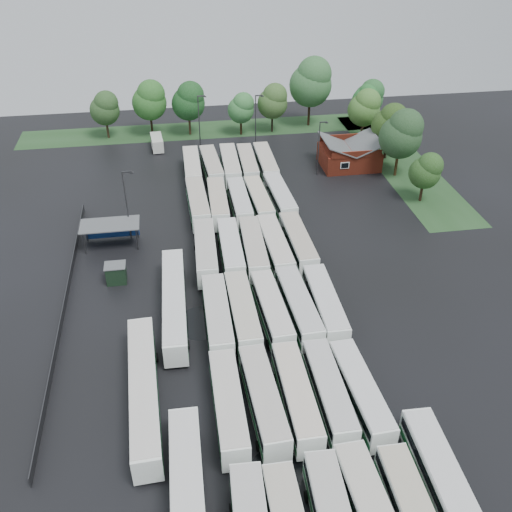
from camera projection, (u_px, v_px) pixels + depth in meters
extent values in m
plane|color=black|center=(255.00, 332.00, 65.90)|extent=(160.00, 160.00, 0.00)
cube|color=maroon|center=(349.00, 157.00, 103.39)|extent=(10.00, 8.00, 3.40)
cube|color=#4C4F51|center=(337.00, 144.00, 101.63)|extent=(5.07, 8.60, 2.19)
cube|color=#4C4F51|center=(364.00, 143.00, 102.29)|extent=(5.07, 8.60, 2.19)
cube|color=maroon|center=(357.00, 154.00, 98.88)|extent=(9.00, 0.20, 1.20)
cube|color=silver|center=(345.00, 165.00, 99.63)|extent=(1.60, 0.12, 1.20)
cylinder|color=#2D2D30|center=(84.00, 244.00, 78.73)|extent=(0.16, 0.16, 3.40)
cylinder|color=#2D2D30|center=(137.00, 239.00, 79.67)|extent=(0.16, 0.16, 3.40)
cylinder|color=#2D2D30|center=(86.00, 232.00, 81.37)|extent=(0.16, 0.16, 3.40)
cylinder|color=#2D2D30|center=(137.00, 228.00, 82.31)|extent=(0.16, 0.16, 3.40)
cube|color=#4C4F51|center=(110.00, 225.00, 79.53)|extent=(8.20, 4.20, 0.15)
cube|color=navy|center=(112.00, 229.00, 82.14)|extent=(7.60, 0.08, 2.60)
cube|color=black|center=(116.00, 274.00, 73.48)|extent=(2.50, 2.00, 2.50)
cube|color=#4C4F51|center=(115.00, 265.00, 72.76)|extent=(2.70, 2.20, 0.12)
cube|color=#1F411E|center=(217.00, 129.00, 119.58)|extent=(80.00, 10.00, 0.01)
cube|color=#1F411E|center=(400.00, 162.00, 105.63)|extent=(10.00, 50.00, 0.01)
cube|color=#2D2D30|center=(65.00, 304.00, 69.26)|extent=(0.10, 50.00, 1.20)
cylinder|color=black|center=(245.00, 508.00, 46.87)|extent=(2.66, 1.00, 1.00)
cylinder|color=black|center=(281.00, 506.00, 47.01)|extent=(2.60, 0.98, 0.98)
cylinder|color=black|center=(321.00, 495.00, 47.86)|extent=(2.68, 1.01, 1.01)
cube|color=#B7B1A3|center=(376.00, 510.00, 43.47)|extent=(3.00, 12.61, 0.13)
cylinder|color=black|center=(356.00, 486.00, 48.54)|extent=(2.75, 1.03, 1.03)
cube|color=#AFA690|center=(418.00, 510.00, 43.57)|extent=(2.74, 12.13, 0.12)
cylinder|color=black|center=(395.00, 488.00, 48.45)|extent=(2.65, 1.00, 1.00)
cube|color=white|center=(228.00, 406.00, 54.15)|extent=(2.65, 12.52, 2.87)
cube|color=black|center=(228.00, 402.00, 53.83)|extent=(2.71, 12.02, 0.92)
cube|color=#1D5A2E|center=(229.00, 410.00, 54.49)|extent=(2.71, 12.27, 0.63)
cube|color=#BDB7AE|center=(228.00, 395.00, 53.33)|extent=(2.55, 12.15, 0.13)
cylinder|color=black|center=(234.00, 450.00, 51.64)|extent=(2.66, 1.00, 1.00)
cylinder|color=black|center=(224.00, 386.00, 58.24)|extent=(2.66, 1.00, 1.00)
cube|color=white|center=(263.00, 400.00, 54.73)|extent=(3.14, 12.68, 2.88)
cube|color=black|center=(264.00, 396.00, 54.42)|extent=(3.18, 12.18, 0.92)
cube|color=#175B2C|center=(263.00, 405.00, 55.08)|extent=(3.18, 12.43, 0.63)
cube|color=#ADA69E|center=(264.00, 389.00, 53.91)|extent=(3.02, 12.30, 0.13)
cylinder|color=black|center=(271.00, 444.00, 52.21)|extent=(2.67, 1.01, 1.01)
cylinder|color=black|center=(257.00, 380.00, 58.85)|extent=(2.67, 1.01, 1.01)
cube|color=white|center=(296.00, 396.00, 55.13)|extent=(2.61, 12.52, 2.87)
cube|color=black|center=(297.00, 392.00, 54.82)|extent=(2.68, 12.02, 0.92)
cube|color=#1D562C|center=(296.00, 401.00, 55.48)|extent=(2.66, 12.27, 0.63)
cube|color=beige|center=(297.00, 386.00, 54.32)|extent=(2.51, 12.15, 0.13)
cylinder|color=black|center=(305.00, 440.00, 52.62)|extent=(2.66, 1.00, 1.00)
cylinder|color=black|center=(288.00, 377.00, 59.23)|extent=(2.66, 1.00, 1.00)
cube|color=white|center=(329.00, 392.00, 55.64)|extent=(2.60, 12.30, 2.82)
cube|color=black|center=(329.00, 388.00, 55.33)|extent=(2.66, 11.81, 0.90)
cube|color=#1A4B2C|center=(328.00, 397.00, 55.98)|extent=(2.65, 12.05, 0.62)
cube|color=#B1B0AF|center=(330.00, 382.00, 54.83)|extent=(2.50, 11.93, 0.12)
cylinder|color=black|center=(339.00, 434.00, 53.17)|extent=(2.61, 0.98, 0.98)
cylinder|color=black|center=(318.00, 374.00, 59.65)|extent=(2.61, 0.98, 0.98)
cube|color=white|center=(360.00, 392.00, 55.60)|extent=(3.13, 12.40, 2.82)
cube|color=black|center=(361.00, 388.00, 55.29)|extent=(3.17, 11.92, 0.90)
cube|color=#1C5A2F|center=(360.00, 397.00, 55.94)|extent=(3.17, 12.16, 0.62)
cube|color=silver|center=(362.00, 382.00, 54.80)|extent=(3.01, 12.03, 0.12)
cylinder|color=black|center=(372.00, 434.00, 53.13)|extent=(2.61, 0.98, 0.98)
cylinder|color=black|center=(347.00, 374.00, 59.62)|extent=(2.61, 0.98, 0.98)
cube|color=white|center=(217.00, 317.00, 65.13)|extent=(2.82, 12.87, 2.94)
cube|color=black|center=(217.00, 313.00, 64.80)|extent=(2.88, 12.36, 0.94)
cube|color=#1B5A2C|center=(218.00, 321.00, 65.48)|extent=(2.87, 12.62, 0.65)
cube|color=#B6B3AE|center=(217.00, 306.00, 64.29)|extent=(2.71, 12.49, 0.13)
cylinder|color=black|center=(222.00, 351.00, 62.55)|extent=(2.73, 1.03, 1.03)
cylinder|color=black|center=(214.00, 305.00, 69.33)|extent=(2.73, 1.03, 1.03)
cube|color=white|center=(243.00, 313.00, 65.71)|extent=(2.76, 12.81, 2.93)
cube|color=black|center=(243.00, 309.00, 65.39)|extent=(2.82, 12.29, 0.94)
cube|color=#114A26|center=(243.00, 317.00, 66.06)|extent=(2.81, 12.55, 0.64)
cube|color=#B6AF9E|center=(242.00, 303.00, 64.87)|extent=(2.65, 12.42, 0.13)
cylinder|color=black|center=(248.00, 346.00, 63.14)|extent=(2.72, 1.02, 1.02)
cylinder|color=black|center=(238.00, 301.00, 69.89)|extent=(2.72, 1.02, 1.02)
cube|color=white|center=(272.00, 310.00, 66.17)|extent=(3.15, 12.55, 2.85)
cube|color=black|center=(272.00, 307.00, 65.86)|extent=(3.19, 12.06, 0.91)
cube|color=#16582A|center=(272.00, 315.00, 66.52)|extent=(3.19, 12.31, 0.63)
cube|color=beige|center=(272.00, 300.00, 65.36)|extent=(3.03, 12.17, 0.12)
cylinder|color=black|center=(278.00, 343.00, 63.68)|extent=(2.65, 1.00, 1.00)
cylinder|color=black|center=(266.00, 299.00, 70.24)|extent=(2.65, 1.00, 1.00)
cube|color=white|center=(298.00, 307.00, 66.62)|extent=(3.20, 12.94, 2.94)
cube|color=black|center=(299.00, 303.00, 66.29)|extent=(3.25, 12.43, 0.94)
cube|color=#09491C|center=(298.00, 311.00, 66.97)|extent=(3.25, 12.68, 0.65)
cube|color=#B4B4B4|center=(299.00, 297.00, 65.78)|extent=(3.08, 12.55, 0.13)
cylinder|color=black|center=(306.00, 340.00, 64.04)|extent=(2.73, 1.03, 1.03)
cylinder|color=black|center=(291.00, 296.00, 70.82)|extent=(2.73, 1.03, 1.03)
cube|color=white|center=(325.00, 305.00, 66.90)|extent=(2.88, 12.86, 2.94)
cube|color=black|center=(325.00, 301.00, 66.58)|extent=(2.93, 12.35, 0.94)
cube|color=#0B5724|center=(324.00, 310.00, 67.26)|extent=(2.93, 12.60, 0.65)
cube|color=silver|center=(326.00, 295.00, 66.06)|extent=(2.77, 12.47, 0.13)
cylinder|color=black|center=(333.00, 338.00, 64.33)|extent=(2.72, 1.03, 1.03)
cylinder|color=black|center=(316.00, 294.00, 71.09)|extent=(2.72, 1.03, 1.03)
cube|color=white|center=(206.00, 252.00, 76.49)|extent=(3.19, 13.03, 2.96)
cube|color=black|center=(205.00, 248.00, 76.16)|extent=(3.24, 12.52, 0.95)
cube|color=#134A24|center=(206.00, 256.00, 76.85)|extent=(3.23, 12.77, 0.65)
cube|color=#ACA8A1|center=(205.00, 242.00, 75.64)|extent=(3.07, 12.64, 0.13)
cylinder|color=black|center=(209.00, 279.00, 73.89)|extent=(2.75, 1.03, 1.03)
cylinder|color=black|center=(204.00, 245.00, 80.71)|extent=(2.75, 1.03, 1.03)
cube|color=white|center=(231.00, 250.00, 76.94)|extent=(2.88, 12.71, 2.90)
cube|color=black|center=(231.00, 246.00, 76.62)|extent=(2.94, 12.20, 0.93)
cube|color=#135124|center=(231.00, 254.00, 77.29)|extent=(2.93, 12.46, 0.64)
cube|color=silver|center=(231.00, 241.00, 76.11)|extent=(2.77, 12.33, 0.13)
cylinder|color=black|center=(235.00, 276.00, 74.40)|extent=(2.69, 1.01, 1.01)
cylinder|color=black|center=(228.00, 243.00, 81.08)|extent=(2.69, 1.01, 1.01)
cube|color=white|center=(254.00, 249.00, 77.04)|extent=(3.13, 13.00, 2.96)
cube|color=black|center=(254.00, 246.00, 76.71)|extent=(3.18, 12.49, 0.95)
cube|color=#115328|center=(254.00, 253.00, 77.40)|extent=(3.17, 12.74, 0.65)
cube|color=#ADA398|center=(253.00, 240.00, 76.19)|extent=(3.01, 12.61, 0.13)
cylinder|color=black|center=(258.00, 276.00, 74.44)|extent=(2.74, 1.03, 1.03)
cylinder|color=black|center=(249.00, 243.00, 81.26)|extent=(2.74, 1.03, 1.03)
cube|color=white|center=(275.00, 247.00, 77.54)|extent=(3.02, 13.04, 2.97)
cube|color=black|center=(275.00, 243.00, 77.21)|extent=(3.08, 12.53, 0.95)
cube|color=#0E4C1D|center=(275.00, 251.00, 77.90)|extent=(3.07, 12.78, 0.65)
cube|color=beige|center=(275.00, 237.00, 76.69)|extent=(2.91, 12.65, 0.13)
cylinder|color=black|center=(280.00, 273.00, 74.93)|extent=(2.76, 1.04, 1.04)
cylinder|color=black|center=(269.00, 240.00, 81.78)|extent=(2.76, 1.04, 1.04)
cube|color=white|center=(298.00, 243.00, 78.32)|extent=(2.85, 12.80, 2.92)
cube|color=black|center=(298.00, 240.00, 78.00)|extent=(2.91, 12.29, 0.94)
cube|color=#145A2C|center=(298.00, 247.00, 78.67)|extent=(2.90, 12.55, 0.64)
cube|color=#ACA08F|center=(299.00, 234.00, 77.48)|extent=(2.74, 12.42, 0.13)
cylinder|color=black|center=(304.00, 269.00, 75.76)|extent=(2.71, 1.02, 1.02)
cylinder|color=black|center=(292.00, 237.00, 82.49)|extent=(2.71, 1.02, 1.02)
cube|color=white|center=(198.00, 204.00, 87.93)|extent=(3.01, 13.04, 2.98)
cube|color=black|center=(198.00, 200.00, 87.60)|extent=(3.06, 12.52, 0.95)
cube|color=#08471D|center=(198.00, 207.00, 88.29)|extent=(3.05, 12.78, 0.65)
cube|color=#AFA496|center=(197.00, 195.00, 87.08)|extent=(2.89, 12.65, 0.13)
cylinder|color=black|center=(200.00, 225.00, 85.32)|extent=(2.76, 1.04, 1.04)
cylinder|color=black|center=(196.00, 200.00, 92.17)|extent=(2.76, 1.04, 1.04)
cube|color=white|center=(218.00, 203.00, 88.09)|extent=(2.99, 12.70, 2.90)
cube|color=black|center=(218.00, 200.00, 87.77)|extent=(3.04, 12.20, 0.93)
cube|color=#1A4A29|center=(218.00, 207.00, 88.44)|extent=(3.03, 12.45, 0.64)
cube|color=#B5A694|center=(218.00, 195.00, 87.26)|extent=(2.87, 12.32, 0.13)
cylinder|color=black|center=(221.00, 224.00, 85.55)|extent=(2.68, 1.01, 1.01)
cylinder|color=black|center=(216.00, 200.00, 92.22)|extent=(2.68, 1.01, 1.01)
cube|color=white|center=(240.00, 203.00, 88.36)|extent=(2.59, 12.33, 2.83)
cube|color=black|center=(240.00, 199.00, 88.05)|extent=(2.65, 11.84, 0.90)
cube|color=#145826|center=(240.00, 206.00, 88.70)|extent=(2.64, 12.09, 0.62)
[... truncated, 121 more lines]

